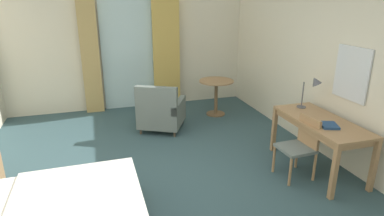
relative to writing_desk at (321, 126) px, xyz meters
name	(u,v)px	position (x,y,z in m)	size (l,w,h in m)	color
ground	(170,195)	(-2.13, 0.03, -0.70)	(5.70, 7.75, 0.10)	#334C51
wall_back	(128,43)	(-2.13, 3.64, 0.75)	(5.30, 0.12, 2.81)	beige
wall_right	(356,69)	(0.46, 0.03, 0.75)	(0.12, 7.35, 2.81)	beige
balcony_glass_door	(129,51)	(-2.14, 3.56, 0.58)	(1.14, 0.02, 2.47)	silver
curtain_panel_left	(90,53)	(-2.93, 3.46, 0.60)	(0.36, 0.10, 2.50)	tan
curtain_panel_right	(166,49)	(-1.35, 3.46, 0.60)	(0.57, 0.10, 2.50)	tan
writing_desk	(321,126)	(0.00, 0.00, 0.00)	(0.66, 1.44, 0.74)	#9E754C
desk_chair	(300,144)	(-0.36, -0.08, -0.18)	(0.44, 0.43, 0.84)	slate
desk_lamp	(313,85)	(0.14, 0.44, 0.46)	(0.27, 0.26, 0.53)	#4C4C51
closed_book	(329,125)	(-0.07, -0.23, 0.10)	(0.20, 0.24, 0.03)	navy
armchair_by_window	(161,112)	(-1.80, 2.05, -0.31)	(1.01, 1.02, 0.89)	slate
round_cafe_table	(216,89)	(-0.54, 2.53, -0.11)	(0.70, 0.70, 0.73)	#9E754C
wall_mirror	(352,74)	(0.38, 0.00, 0.70)	(0.02, 0.59, 0.71)	silver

